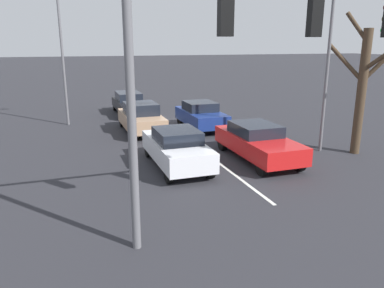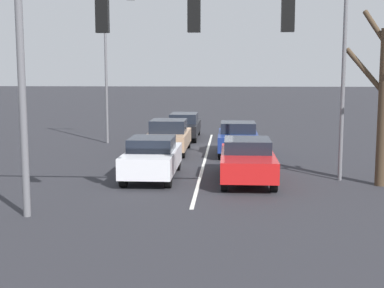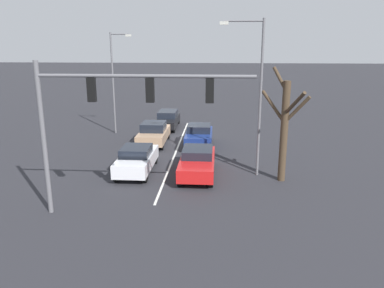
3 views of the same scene
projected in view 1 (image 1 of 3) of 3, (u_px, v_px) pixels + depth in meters
ground_plane at (167, 124)px, 22.28m from camera, size 240.00×240.00×0.00m
lane_stripe_left_divider at (183, 136)px, 19.46m from camera, size 0.12×18.18×0.01m
car_red_leftlane_front at (257, 141)px, 15.40m from camera, size 1.85×4.75×1.46m
car_white_midlane_front at (177, 148)px, 14.45m from camera, size 1.77×4.37×1.51m
car_tan_midlane_second at (141, 118)px, 20.15m from camera, size 1.87×4.36×1.58m
car_navy_leftlane_second at (201, 115)px, 20.87m from camera, size 1.82×4.06×1.51m
car_black_midlane_third at (129, 103)px, 25.21m from camera, size 1.72×4.72×1.47m
traffic_signal_gantry at (250, 44)px, 8.56m from camera, size 8.67×0.37×6.43m
street_lamp_right_shoulder at (65, 45)px, 20.99m from camera, size 1.69×0.24×7.93m
street_lamp_left_shoulder at (325, 39)px, 15.49m from camera, size 2.29×0.24×8.31m
bare_tree_near at (363, 85)px, 15.67m from camera, size 2.30×2.67×5.93m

